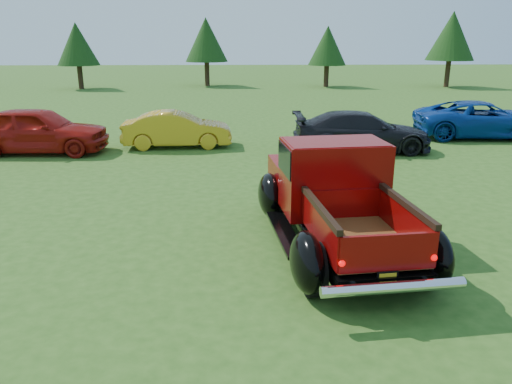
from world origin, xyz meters
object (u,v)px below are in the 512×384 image
tree_west (77,44)px  tree_mid_right (327,46)px  tree_mid_left (206,40)px  show_car_blue (482,119)px  show_car_red (38,130)px  show_car_yellow (177,129)px  tree_east (452,36)px  show_car_grey (362,132)px  pickup_truck (332,194)px

tree_west → tree_mid_right: (18.00, 1.00, -0.14)m
tree_mid_left → show_car_blue: bearing=-60.9°
tree_west → show_car_blue: size_ratio=0.95×
show_car_red → show_car_yellow: bearing=-78.9°
show_car_red → tree_mid_right: bearing=-29.6°
tree_mid_right → show_car_yellow: tree_mid_right is taller
tree_mid_left → tree_mid_right: size_ratio=1.14×
tree_mid_right → show_car_red: bearing=-120.9°
tree_mid_right → tree_east: size_ratio=0.81×
tree_mid_left → show_car_grey: 24.06m
show_car_blue → show_car_red: bearing=101.7°
tree_mid_left → pickup_truck: bearing=-82.2°
show_car_red → show_car_grey: bearing=-89.3°
show_car_yellow → tree_mid_right: bearing=-25.9°
tree_west → show_car_red: tree_west is taller
pickup_truck → tree_mid_right: bearing=74.5°
show_car_grey → show_car_blue: show_car_blue is taller
tree_west → show_car_yellow: (9.33, -20.13, -2.50)m
tree_west → show_car_blue: tree_west is taller
tree_west → pickup_truck: tree_west is taller
show_car_grey → show_car_yellow: bearing=82.6°
show_car_red → tree_west: bearing=14.5°
show_car_grey → tree_mid_left: bearing=16.4°
tree_mid_right → tree_east: (9.00, -0.50, 0.68)m
tree_mid_left → show_car_yellow: 22.31m
tree_west → show_car_blue: (20.57, -18.78, -2.43)m
tree_east → show_car_blue: (-6.43, -19.28, -2.98)m
tree_west → tree_east: 27.01m
tree_west → tree_mid_left: (9.00, 2.00, 0.27)m
tree_mid_right → show_car_blue: (2.57, -19.78, -2.30)m
tree_west → show_car_yellow: tree_west is taller
tree_east → show_car_red: bearing=-135.9°
tree_mid_right → show_car_yellow: 22.96m
tree_west → tree_mid_left: 9.22m
tree_mid_right → pickup_truck: size_ratio=0.84×
tree_mid_right → tree_east: bearing=-3.2°
show_car_yellow → show_car_blue: (11.25, 1.35, 0.07)m
tree_mid_right → show_car_grey: tree_mid_right is taller
tree_west → tree_mid_left: size_ratio=0.92×
tree_mid_right → show_car_blue: size_ratio=0.90×
tree_east → show_car_blue: bearing=-108.4°
tree_west → show_car_blue: 27.96m
show_car_red → show_car_blue: show_car_red is taller
tree_east → show_car_red: (-22.09, -21.40, -2.90)m
tree_mid_right → show_car_blue: 20.08m
pickup_truck → show_car_grey: pickup_truck is taller
show_car_blue → tree_mid_left: bearing=33.1°
tree_mid_left → show_car_blue: size_ratio=1.03×
pickup_truck → tree_east: bearing=58.2°
tree_mid_left → show_car_red: bearing=-100.1°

